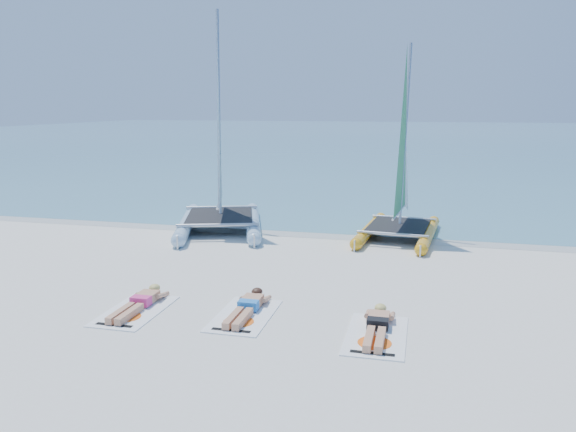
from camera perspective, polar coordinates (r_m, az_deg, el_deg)
name	(u,v)px	position (r m, az deg, el deg)	size (l,w,h in m)	color
ground	(265,290)	(11.96, -2.32, -7.49)	(140.00, 140.00, 0.00)	silver
sea	(400,135)	(74.05, 11.34, 8.06)	(140.00, 115.00, 0.01)	#6FA9B9
wet_sand_strip	(315,233)	(17.12, 2.75, -1.72)	(140.00, 1.40, 0.01)	beige
catamaran_blue	(219,162)	(17.53, -7.04, 5.47)	(3.93, 5.66, 7.04)	#A5C4D9
catamaran_yellow	(403,174)	(16.96, 11.57, 4.23)	(2.44, 4.66, 5.83)	#EFA619
towel_a	(135,311)	(11.15, -15.26, -9.27)	(1.00, 1.85, 0.02)	white
sunbather_a	(140,302)	(11.27, -14.82, -8.43)	(0.37, 1.73, 0.26)	tan
towel_b	(245,315)	(10.57, -4.44, -10.03)	(1.00, 1.85, 0.02)	white
sunbather_b	(248,306)	(10.71, -4.13, -9.13)	(0.37, 1.73, 0.26)	tan
towel_c	(376,335)	(9.82, 8.97, -11.87)	(1.00, 1.85, 0.02)	white
sunbather_c	(378,325)	(9.95, 9.08, -10.86)	(0.37, 1.73, 0.26)	tan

